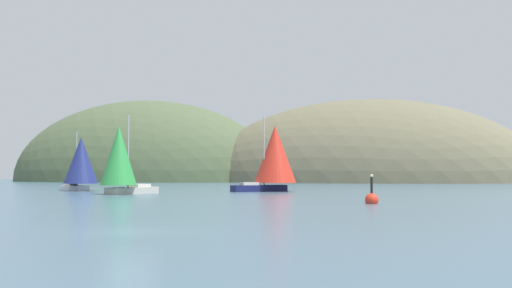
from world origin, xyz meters
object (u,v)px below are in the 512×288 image
at_px(sailboat_navy_sail, 81,162).
at_px(channel_buoy, 372,199).
at_px(sailboat_scarlet_sail, 274,156).
at_px(sailboat_green_sail, 120,159).

xyz_separation_m(sailboat_navy_sail, channel_buoy, (39.71, -25.96, -3.59)).
bearing_deg(sailboat_scarlet_sail, sailboat_green_sail, -137.10).
distance_m(sailboat_scarlet_sail, channel_buoy, 32.96).
distance_m(sailboat_green_sail, sailboat_scarlet_sail, 21.11).
bearing_deg(sailboat_navy_sail, sailboat_green_sail, -45.08).
height_order(sailboat_scarlet_sail, sailboat_navy_sail, sailboat_scarlet_sail).
xyz_separation_m(sailboat_scarlet_sail, sailboat_navy_sail, (-26.07, -3.73, -0.77)).
height_order(sailboat_navy_sail, channel_buoy, sailboat_navy_sail).
distance_m(sailboat_green_sail, channel_buoy, 33.10).
relative_size(sailboat_green_sail, sailboat_scarlet_sail, 0.93).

